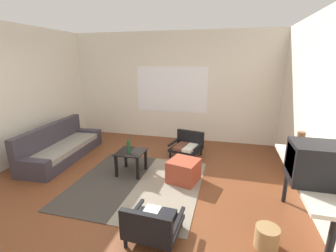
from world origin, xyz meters
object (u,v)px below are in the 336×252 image
couch (61,148)px  armchair_striped_foreground (152,225)px  armchair_by_window (187,145)px  ottoman_orange (184,171)px  glass_bottle (129,147)px  wicker_basket (267,237)px  crt_television (319,164)px  coffee_table (131,157)px  clay_vase (299,148)px  console_shelf (306,179)px

couch → armchair_striped_foreground: 3.19m
armchair_by_window → ottoman_orange: 1.16m
glass_bottle → wicker_basket: bearing=-29.3°
armchair_by_window → crt_television: size_ratio=1.37×
armchair_striped_foreground → armchair_by_window: bearing=91.3°
crt_television → glass_bottle: 2.86m
crt_television → glass_bottle: (-2.53, 1.22, -0.52)m
couch → wicker_basket: couch is taller
coffee_table → armchair_by_window: bearing=52.8°
coffee_table → wicker_basket: coffee_table is taller
coffee_table → armchair_by_window: 1.39m
couch → armchair_striped_foreground: (2.62, -1.81, -0.00)m
couch → armchair_by_window: 2.69m
armchair_by_window → clay_vase: clay_vase is taller
armchair_by_window → clay_vase: size_ratio=2.29×
console_shelf → armchair_striped_foreground: bearing=-163.6°
coffee_table → clay_vase: size_ratio=1.55×
armchair_by_window → armchair_striped_foreground: bearing=-88.7°
armchair_striped_foreground → crt_television: 1.84m
ottoman_orange → crt_television: size_ratio=0.89×
ottoman_orange → wicker_basket: size_ratio=1.80×
ottoman_orange → coffee_table: bearing=177.2°
ottoman_orange → clay_vase: 1.83m
console_shelf → crt_television: size_ratio=3.12×
glass_bottle → console_shelf: bearing=-20.8°
console_shelf → clay_vase: (0.00, 0.41, 0.21)m
armchair_striped_foreground → console_shelf: bearing=16.4°
console_shelf → wicker_basket: console_shelf is taller
armchair_striped_foreground → couch: bearing=145.4°
couch → glass_bottle: size_ratio=7.67×
coffee_table → ottoman_orange: 0.99m
couch → ottoman_orange: size_ratio=4.45×
armchair_striped_foreground → wicker_basket: bearing=10.4°
clay_vase → crt_television: bearing=-90.3°
glass_bottle → crt_television: bearing=-25.8°
crt_television → clay_vase: crt_television is taller
crt_television → clay_vase: (0.00, 0.68, -0.09)m
glass_bottle → wicker_basket: 2.51m
armchair_by_window → console_shelf: size_ratio=0.44×
console_shelf → armchair_by_window: bearing=128.2°
couch → console_shelf: bearing=-17.4°
coffee_table → armchair_striped_foreground: size_ratio=0.79×
couch → armchair_striped_foreground: size_ratio=3.37×
console_shelf → glass_bottle: 2.72m
armchair_striped_foreground → wicker_basket: size_ratio=2.38×
glass_bottle → ottoman_orange: bearing=1.9°
coffee_table → armchair_striped_foreground: armchair_striped_foreground is taller
clay_vase → armchair_by_window: bearing=134.3°
armchair_striped_foreground → crt_television: size_ratio=1.18×
couch → wicker_basket: size_ratio=8.02×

